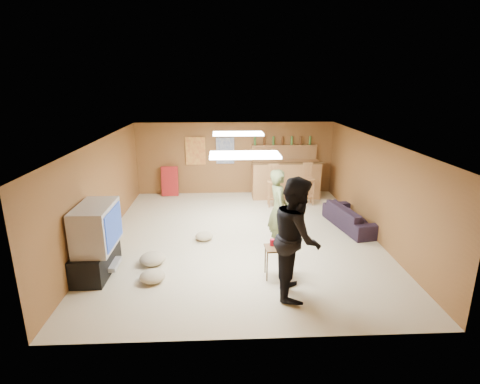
{
  "coord_description": "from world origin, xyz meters",
  "views": [
    {
      "loc": [
        -0.38,
        -7.82,
        3.4
      ],
      "look_at": [
        0.0,
        0.2,
        1.0
      ],
      "focal_mm": 28.0,
      "sensor_mm": 36.0,
      "label": 1
    }
  ],
  "objects_px": {
    "tv_body": "(96,227)",
    "sofa": "(352,217)",
    "bar_counter": "(286,180)",
    "person_black": "(297,237)",
    "tray_table": "(277,262)",
    "person_olive": "(278,210)"
  },
  "relations": [
    {
      "from": "person_olive",
      "to": "tray_table",
      "type": "xyz_separation_m",
      "value": [
        -0.18,
        -1.22,
        -0.56
      ]
    },
    {
      "from": "tv_body",
      "to": "person_olive",
      "type": "xyz_separation_m",
      "value": [
        3.4,
        0.9,
        -0.05
      ]
    },
    {
      "from": "tv_body",
      "to": "sofa",
      "type": "xyz_separation_m",
      "value": [
        5.35,
        1.95,
        -0.64
      ]
    },
    {
      "from": "person_olive",
      "to": "person_black",
      "type": "relative_size",
      "value": 0.86
    },
    {
      "from": "bar_counter",
      "to": "person_olive",
      "type": "xyz_separation_m",
      "value": [
        -0.75,
        -3.55,
        0.3
      ]
    },
    {
      "from": "bar_counter",
      "to": "person_black",
      "type": "relative_size",
      "value": 1.01
    },
    {
      "from": "tv_body",
      "to": "sofa",
      "type": "bearing_deg",
      "value": 20.07
    },
    {
      "from": "bar_counter",
      "to": "person_black",
      "type": "distance_m",
      "value": 5.36
    },
    {
      "from": "bar_counter",
      "to": "sofa",
      "type": "distance_m",
      "value": 2.78
    },
    {
      "from": "tv_body",
      "to": "person_black",
      "type": "xyz_separation_m",
      "value": [
        3.44,
        -0.85,
        0.09
      ]
    },
    {
      "from": "person_olive",
      "to": "tv_body",
      "type": "bearing_deg",
      "value": 102.27
    },
    {
      "from": "bar_counter",
      "to": "sofa",
      "type": "height_order",
      "value": "bar_counter"
    },
    {
      "from": "sofa",
      "to": "tray_table",
      "type": "height_order",
      "value": "tray_table"
    },
    {
      "from": "person_olive",
      "to": "tray_table",
      "type": "bearing_deg",
      "value": 169.09
    },
    {
      "from": "tv_body",
      "to": "bar_counter",
      "type": "distance_m",
      "value": 6.09
    },
    {
      "from": "tray_table",
      "to": "sofa",
      "type": "bearing_deg",
      "value": 46.88
    },
    {
      "from": "bar_counter",
      "to": "tray_table",
      "type": "relative_size",
      "value": 3.46
    },
    {
      "from": "person_black",
      "to": "sofa",
      "type": "relative_size",
      "value": 1.11
    },
    {
      "from": "person_olive",
      "to": "sofa",
      "type": "xyz_separation_m",
      "value": [
        1.95,
        1.05,
        -0.59
      ]
    },
    {
      "from": "tv_body",
      "to": "person_black",
      "type": "bearing_deg",
      "value": -13.82
    },
    {
      "from": "bar_counter",
      "to": "tray_table",
      "type": "distance_m",
      "value": 4.86
    },
    {
      "from": "tv_body",
      "to": "sofa",
      "type": "height_order",
      "value": "tv_body"
    }
  ]
}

